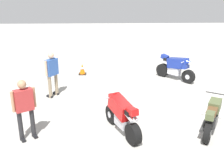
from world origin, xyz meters
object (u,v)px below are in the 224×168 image
Objects in this scene: person_in_blue_shirt at (52,71)px; motorcycle_blue_sportbike at (176,67)px; motorcycle_red_sportbike at (122,114)px; motorcycle_olive_vintage at (212,117)px; person_in_red_shirt at (24,106)px; traffic_cone at (82,69)px.

motorcycle_blue_sportbike is at bearing -126.59° from person_in_blue_shirt.
motorcycle_red_sportbike is 1.05× the size of motorcycle_olive_vintage.
motorcycle_olive_vintage is at bearing 59.28° from person_in_red_shirt.
person_in_red_shirt is (5.45, 4.83, 0.43)m from motorcycle_blue_sportbike.
motorcycle_olive_vintage reaches higher than traffic_cone.
person_in_blue_shirt reaches higher than motorcycle_olive_vintage.
motorcycle_red_sportbike is at bearing -74.32° from motorcycle_blue_sportbike.
motorcycle_red_sportbike is at bearing 62.35° from person_in_red_shirt.
motorcycle_olive_vintage is 1.00× the size of person_in_red_shirt.
motorcycle_olive_vintage is 3.34× the size of traffic_cone.
motorcycle_olive_vintage is 5.91m from person_in_blue_shirt.
person_in_red_shirt reaches higher than motorcycle_olive_vintage.
person_in_red_shirt is (5.38, 0.18, 0.54)m from motorcycle_olive_vintage.
motorcycle_blue_sportbike is 0.88× the size of person_in_blue_shirt.
motorcycle_olive_vintage is 6.97m from traffic_cone.
motorcycle_blue_sportbike is at bearing -55.11° from motorcycle_red_sportbike.
person_in_red_shirt reaches higher than person_in_blue_shirt.
motorcycle_red_sportbike is 3.50× the size of traffic_cone.
motorcycle_red_sportbike is 5.35m from motorcycle_blue_sportbike.
motorcycle_blue_sportbike is at bearing 98.91° from person_in_red_shirt.
motorcycle_blue_sportbike reaches higher than traffic_cone.
motorcycle_olive_vintage is 1.00× the size of person_in_blue_shirt.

